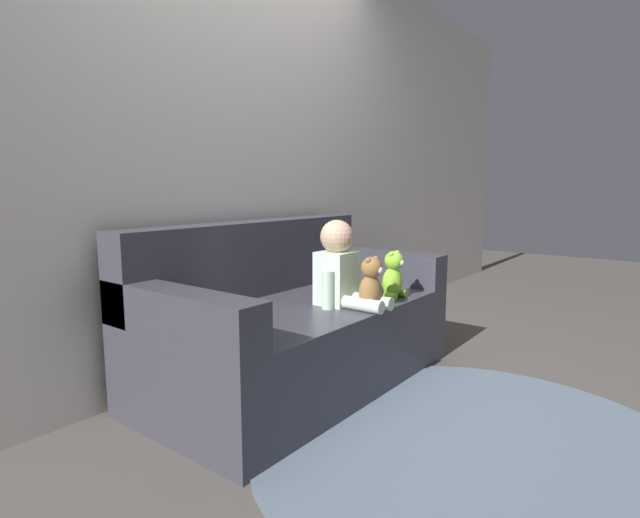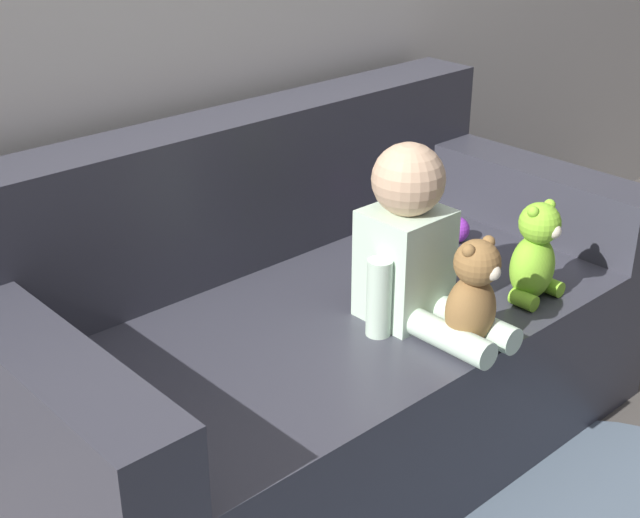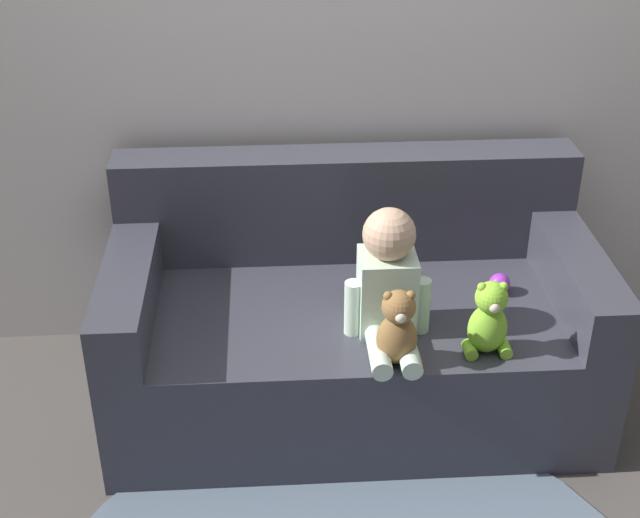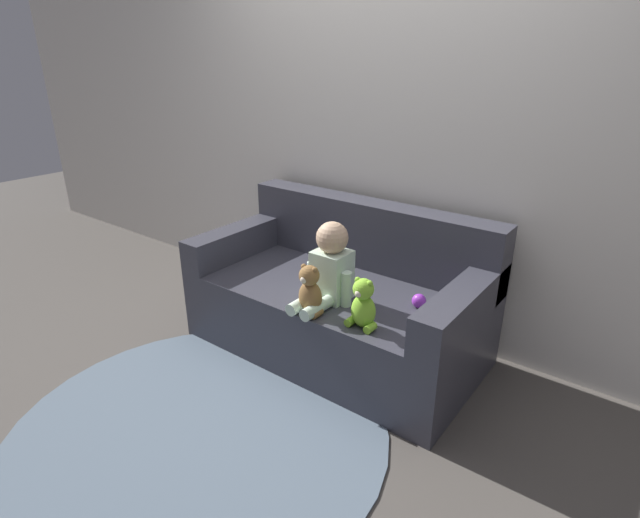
# 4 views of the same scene
# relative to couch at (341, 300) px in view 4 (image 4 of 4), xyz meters

# --- Properties ---
(ground_plane) EXTENTS (12.00, 12.00, 0.00)m
(ground_plane) POSITION_rel_couch_xyz_m (0.00, -0.05, -0.30)
(ground_plane) COLOR #4C4742
(wall_back) EXTENTS (8.00, 0.05, 2.60)m
(wall_back) POSITION_rel_couch_xyz_m (0.00, 0.46, 1.00)
(wall_back) COLOR silver
(wall_back) RESTS_ON ground_plane
(couch) EXTENTS (1.65, 0.86, 0.83)m
(couch) POSITION_rel_couch_xyz_m (0.00, 0.00, 0.00)
(couch) COLOR #383842
(couch) RESTS_ON ground_plane
(person_baby) EXTENTS (0.28, 0.37, 0.42)m
(person_baby) POSITION_rel_couch_xyz_m (0.09, -0.24, 0.31)
(person_baby) COLOR silver
(person_baby) RESTS_ON couch
(teddy_bear_brown) EXTENTS (0.15, 0.12, 0.26)m
(teddy_bear_brown) POSITION_rel_couch_xyz_m (0.10, -0.41, 0.25)
(teddy_bear_brown) COLOR olive
(teddy_bear_brown) RESTS_ON couch
(plush_toy_side) EXTENTS (0.15, 0.12, 0.25)m
(plush_toy_side) POSITION_rel_couch_xyz_m (0.38, -0.37, 0.25)
(plush_toy_side) COLOR #8CD133
(plush_toy_side) RESTS_ON couch
(toy_ball) EXTENTS (0.07, 0.07, 0.07)m
(toy_ball) POSITION_rel_couch_xyz_m (0.51, -0.03, 0.17)
(toy_ball) COLOR purple
(toy_ball) RESTS_ON couch
(floor_rug) EXTENTS (1.77, 1.77, 0.01)m
(floor_rug) POSITION_rel_couch_xyz_m (-0.09, -1.02, -0.29)
(floor_rug) COLOR slate
(floor_rug) RESTS_ON ground_plane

